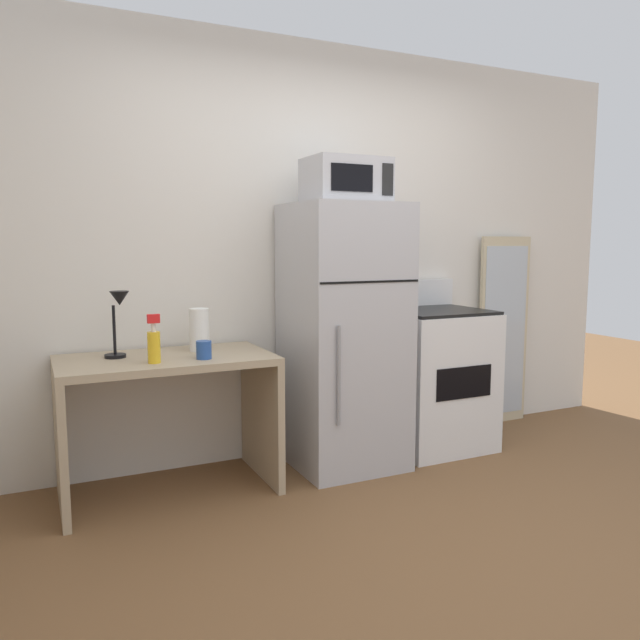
% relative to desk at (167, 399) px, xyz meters
% --- Properties ---
extents(ground_plane, '(12.00, 12.00, 0.00)m').
position_rel_desk_xyz_m(ground_plane, '(0.99, -1.32, -0.52)').
color(ground_plane, brown).
extents(wall_back_white, '(5.00, 0.10, 2.60)m').
position_rel_desk_xyz_m(wall_back_white, '(0.99, 0.38, 0.78)').
color(wall_back_white, silver).
rests_on(wall_back_white, ground).
extents(desk, '(1.12, 0.63, 0.75)m').
position_rel_desk_xyz_m(desk, '(0.00, 0.00, 0.00)').
color(desk, tan).
rests_on(desk, ground).
extents(desk_lamp, '(0.14, 0.12, 0.35)m').
position_rel_desk_xyz_m(desk_lamp, '(-0.22, 0.07, 0.47)').
color(desk_lamp, black).
rests_on(desk_lamp, desk).
extents(coffee_mug, '(0.08, 0.08, 0.09)m').
position_rel_desk_xyz_m(coffee_mug, '(0.17, -0.15, 0.28)').
color(coffee_mug, '#264C99').
rests_on(coffee_mug, desk).
extents(paper_towel_roll, '(0.11, 0.11, 0.24)m').
position_rel_desk_xyz_m(paper_towel_roll, '(0.21, 0.09, 0.35)').
color(paper_towel_roll, white).
rests_on(paper_towel_roll, desk).
extents(spray_bottle, '(0.06, 0.06, 0.25)m').
position_rel_desk_xyz_m(spray_bottle, '(-0.09, -0.16, 0.33)').
color(spray_bottle, yellow).
rests_on(spray_bottle, desk).
extents(refrigerator, '(0.63, 0.67, 1.58)m').
position_rel_desk_xyz_m(refrigerator, '(1.07, -0.01, 0.27)').
color(refrigerator, '#B7B7BC').
rests_on(refrigerator, ground).
extents(microwave, '(0.46, 0.35, 0.26)m').
position_rel_desk_xyz_m(microwave, '(1.07, -0.03, 1.19)').
color(microwave, '#B7B7BC').
rests_on(microwave, refrigerator).
extents(oven_range, '(0.65, 0.61, 1.10)m').
position_rel_desk_xyz_m(oven_range, '(1.76, 0.02, -0.05)').
color(oven_range, white).
rests_on(oven_range, ground).
extents(leaning_mirror, '(0.44, 0.03, 1.40)m').
position_rel_desk_xyz_m(leaning_mirror, '(2.56, 0.27, 0.18)').
color(leaning_mirror, '#C6B793').
rests_on(leaning_mirror, ground).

